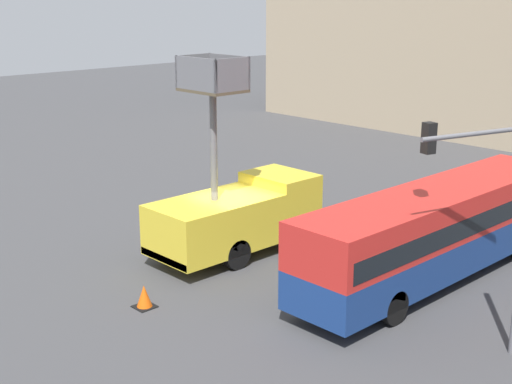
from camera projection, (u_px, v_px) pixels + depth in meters
ground_plane at (233, 254)px, 25.45m from camera, size 120.00×120.00×0.00m
utility_truck at (238, 212)px, 25.23m from camera, size 2.53×6.40×7.05m
city_bus at (438, 226)px, 22.88m from camera, size 2.45×12.18×3.02m
traffic_light_pole at (485, 194)px, 18.62m from camera, size 3.85×3.60×5.77m
road_worker_near_truck at (150, 229)px, 25.20m from camera, size 0.38×0.38×1.88m
road_worker_directing at (323, 261)px, 22.44m from camera, size 0.38×0.38×1.77m
traffic_cone_near_truck at (144, 297)px, 21.10m from camera, size 0.60×0.60×0.69m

